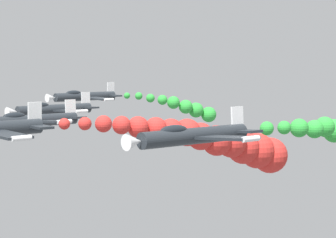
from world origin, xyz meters
TOP-DOWN VIEW (x-y plane):
  - smoke_trail_lead at (0.22, -7.47)m, footprint 3.51×24.75m
  - airplane_left_inner at (-10.82, 7.23)m, footprint 9.56×10.35m
  - smoke_trail_left_inner at (-8.44, -11.59)m, footprint 5.30×17.11m
  - airplane_right_inner at (11.28, 6.51)m, footprint 9.56×10.35m
  - airplane_right_outer at (21.37, -2.09)m, footprint 9.57×10.35m
  - airplane_high_slot at (31.97, -13.34)m, footprint 9.57×10.35m
  - smoke_trail_high_slot at (30.77, -30.50)m, footprint 3.60×15.06m

SIDE VIEW (x-z plane):
  - smoke_trail_lead at x=0.22m, z-range 107.90..114.43m
  - smoke_trail_high_slot at x=30.77m, z-range 109.48..114.18m
  - smoke_trail_left_inner at x=-8.44m, z-range 111.17..114.46m
  - airplane_right_inner at x=11.28m, z-range 112.22..114.58m
  - airplane_right_outer at x=21.37m, z-range 112.29..114.63m
  - airplane_left_inner at x=-10.82m, z-range 112.72..115.06m
  - airplane_high_slot at x=31.97m, z-range 112.89..115.22m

